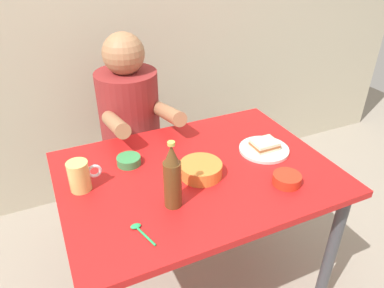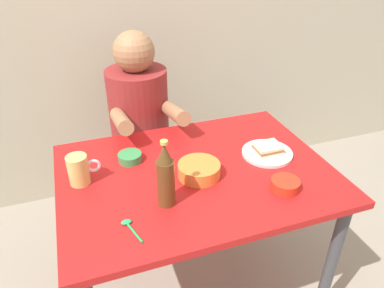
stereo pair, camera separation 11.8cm
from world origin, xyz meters
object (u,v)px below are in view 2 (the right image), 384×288
Objects in this scene: dining_table at (196,189)px; beer_bottle at (166,176)px; soup_bowl_orange at (199,169)px; plate_orange at (267,153)px; stool at (144,170)px; sandwich at (268,148)px; beer_mug at (79,170)px; person_seated at (139,107)px.

beer_bottle is (-0.17, -0.15, 0.21)m from dining_table.
soup_bowl_orange is at bearing 35.10° from beer_bottle.
dining_table is 5.00× the size of plate_orange.
beer_bottle is at bearing -137.54° from dining_table.
stool is 4.09× the size of sandwich.
beer_mug reaches higher than sandwich.
beer_bottle is at bearing -39.08° from beer_mug.
dining_table is 0.35m from plate_orange.
beer_bottle is (-0.06, -0.77, 0.09)m from person_seated.
beer_mug is 0.47m from soup_bowl_orange.
stool is 2.65× the size of soup_bowl_orange.
dining_table is 10.00× the size of sandwich.
soup_bowl_orange is at bearing -80.88° from person_seated.
person_seated is 0.65m from beer_mug.
beer_mug is (-0.35, -0.55, 0.45)m from stool.
beer_bottle reaches higher than sandwich.
sandwich is at bearing 2.32° from dining_table.
soup_bowl_orange is (0.17, 0.12, -0.09)m from beer_bottle.
soup_bowl_orange reaches higher than sandwich.
beer_bottle reaches higher than plate_orange.
stool is (-0.10, 0.63, -0.30)m from dining_table.
plate_orange is 0.84× the size of beer_bottle.
plate_orange is (0.44, -0.62, 0.40)m from stool.
soup_bowl_orange is (-0.33, -0.05, -0.00)m from sandwich.
soup_bowl_orange reaches higher than stool.
beer_bottle is 1.54× the size of soup_bowl_orange.
person_seated is 3.27× the size of plate_orange.
stool is 2.05× the size of plate_orange.
stool is 0.63× the size of person_seated.
sandwich is at bearing -54.52° from stool.
plate_orange reaches higher than stool.
plate_orange is (0.34, 0.01, 0.10)m from dining_table.
sandwich is at bearing -4.49° from beer_mug.
dining_table is 2.44× the size of stool.
person_seated is 6.54× the size of sandwich.
plate_orange is (0.44, -0.61, -0.02)m from person_seated.
soup_bowl_orange reaches higher than plate_orange.
beer_mug is (-0.79, 0.06, 0.05)m from plate_orange.
dining_table is 1.53× the size of person_seated.
soup_bowl_orange is at bearing -87.58° from dining_table.
dining_table is at bearing -80.68° from stool.
dining_table is at bearing -80.52° from person_seated.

